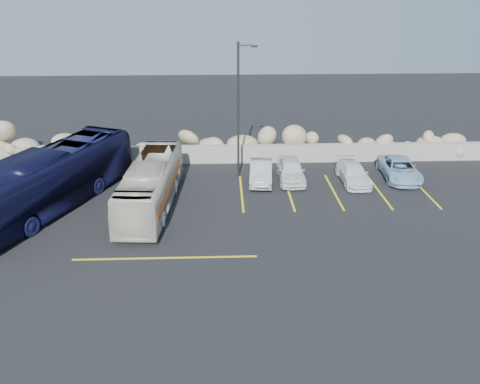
{
  "coord_description": "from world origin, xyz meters",
  "views": [
    {
      "loc": [
        1.63,
        -17.28,
        10.9
      ],
      "look_at": [
        2.4,
        4.0,
        1.4
      ],
      "focal_mm": 35.0,
      "sensor_mm": 36.0,
      "label": 1
    }
  ],
  "objects_px": {
    "car_b": "(261,172)",
    "car_c": "(353,173)",
    "lamppost": "(239,108)",
    "tour_coach": "(51,179)",
    "car_a": "(291,170)",
    "vintage_bus": "(151,184)",
    "car_d": "(400,169)"
  },
  "relations": [
    {
      "from": "lamppost",
      "to": "car_c",
      "type": "bearing_deg",
      "value": -9.26
    },
    {
      "from": "tour_coach",
      "to": "car_b",
      "type": "bearing_deg",
      "value": 37.94
    },
    {
      "from": "car_b",
      "to": "car_c",
      "type": "height_order",
      "value": "car_b"
    },
    {
      "from": "lamppost",
      "to": "car_c",
      "type": "distance_m",
      "value": 7.83
    },
    {
      "from": "car_c",
      "to": "car_d",
      "type": "distance_m",
      "value": 3.01
    },
    {
      "from": "vintage_bus",
      "to": "car_a",
      "type": "relative_size",
      "value": 2.33
    },
    {
      "from": "lamppost",
      "to": "car_d",
      "type": "bearing_deg",
      "value": -3.71
    },
    {
      "from": "vintage_bus",
      "to": "car_b",
      "type": "relative_size",
      "value": 2.4
    },
    {
      "from": "tour_coach",
      "to": "car_c",
      "type": "height_order",
      "value": "tour_coach"
    },
    {
      "from": "car_a",
      "to": "car_c",
      "type": "height_order",
      "value": "car_a"
    },
    {
      "from": "lamppost",
      "to": "car_a",
      "type": "bearing_deg",
      "value": -13.04
    },
    {
      "from": "car_c",
      "to": "car_d",
      "type": "bearing_deg",
      "value": 8.18
    },
    {
      "from": "tour_coach",
      "to": "car_c",
      "type": "distance_m",
      "value": 17.04
    },
    {
      "from": "vintage_bus",
      "to": "car_a",
      "type": "distance_m",
      "value": 8.54
    },
    {
      "from": "tour_coach",
      "to": "car_c",
      "type": "relative_size",
      "value": 3.03
    },
    {
      "from": "tour_coach",
      "to": "car_b",
      "type": "relative_size",
      "value": 3.06
    },
    {
      "from": "car_a",
      "to": "car_c",
      "type": "xyz_separation_m",
      "value": [
        3.69,
        -0.39,
        -0.11
      ]
    },
    {
      "from": "lamppost",
      "to": "car_c",
      "type": "relative_size",
      "value": 2.14
    },
    {
      "from": "car_c",
      "to": "car_a",
      "type": "bearing_deg",
      "value": 173.08
    },
    {
      "from": "lamppost",
      "to": "tour_coach",
      "type": "xyz_separation_m",
      "value": [
        -10.0,
        -3.87,
        -2.72
      ]
    },
    {
      "from": "car_b",
      "to": "vintage_bus",
      "type": "bearing_deg",
      "value": -147.35
    },
    {
      "from": "vintage_bus",
      "to": "tour_coach",
      "type": "relative_size",
      "value": 0.79
    },
    {
      "from": "car_b",
      "to": "car_c",
      "type": "relative_size",
      "value": 0.99
    },
    {
      "from": "vintage_bus",
      "to": "car_c",
      "type": "xyz_separation_m",
      "value": [
        11.57,
        2.85,
        -0.7
      ]
    },
    {
      "from": "lamppost",
      "to": "car_b",
      "type": "xyz_separation_m",
      "value": [
        1.28,
        -0.8,
        -3.69
      ]
    },
    {
      "from": "car_b",
      "to": "tour_coach",
      "type": "bearing_deg",
      "value": -159.59
    },
    {
      "from": "vintage_bus",
      "to": "car_c",
      "type": "distance_m",
      "value": 11.94
    },
    {
      "from": "car_b",
      "to": "car_d",
      "type": "xyz_separation_m",
      "value": [
        8.47,
        0.17,
        -0.02
      ]
    },
    {
      "from": "car_a",
      "to": "car_b",
      "type": "relative_size",
      "value": 1.03
    },
    {
      "from": "tour_coach",
      "to": "car_b",
      "type": "height_order",
      "value": "tour_coach"
    },
    {
      "from": "car_b",
      "to": "car_c",
      "type": "xyz_separation_m",
      "value": [
        5.5,
        -0.3,
        -0.07
      ]
    },
    {
      "from": "car_d",
      "to": "vintage_bus",
      "type": "bearing_deg",
      "value": -162.5
    }
  ]
}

